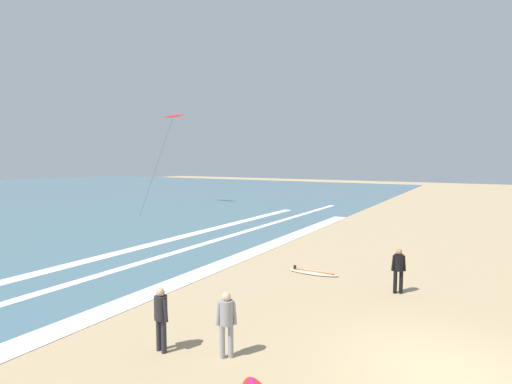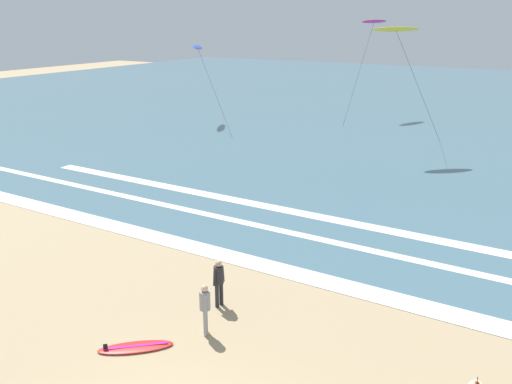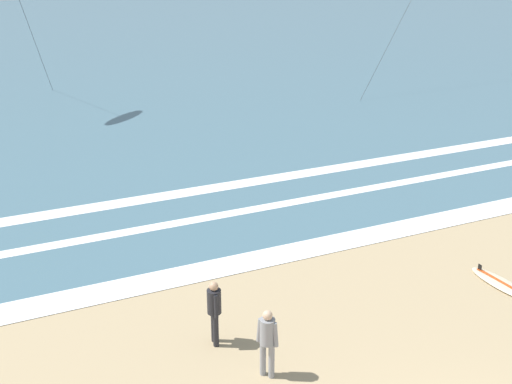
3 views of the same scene
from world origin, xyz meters
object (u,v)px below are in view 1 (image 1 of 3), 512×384
Objects in this scene: surfer_background_far at (399,267)px; surfboard_near_water at (313,272)px; surfer_right_near at (226,319)px; surfer_left_near at (161,314)px; kite_red_low_near at (174,116)px.

surfer_background_far reaches higher than surfboard_near_water.
surfboard_near_water is at bearing 79.32° from surfer_background_far.
surfer_background_far is at bearing -21.82° from surfer_right_near.
surfer_right_near is 0.75× the size of surfboard_near_water.
surfer_background_far and surfer_left_near have the same top height.
surfer_right_near is at bearing -173.86° from surfboard_near_water.
surfer_right_near reaches higher than surfboard_near_water.
surfer_left_near reaches higher than surfboard_near_water.
kite_red_low_near is (24.03, 21.93, 8.47)m from surfer_left_near.
surfer_background_far is 1.00× the size of surfer_left_near.
surfboard_near_water is at bearing -5.42° from surfer_left_near.
surfboard_near_water is (7.93, -0.75, -0.91)m from surfer_left_near.
surfboard_near_water is (7.34, 0.79, -0.91)m from surfer_right_near.
surfboard_near_water is (0.65, 3.47, -0.91)m from surfer_background_far.
kite_red_low_near is at bearing 57.35° from surfer_background_far.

